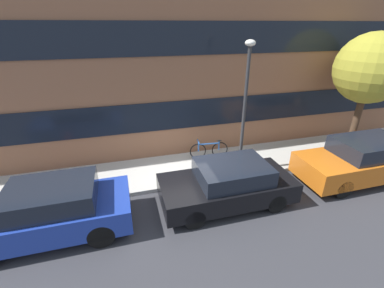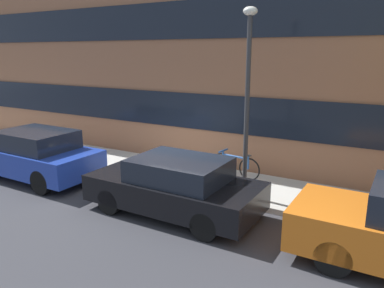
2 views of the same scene
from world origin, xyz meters
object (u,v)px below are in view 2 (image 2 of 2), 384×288
(parked_car_blue, at_px, (35,155))
(bicycle, at_px, (235,165))
(parked_car_black, at_px, (175,186))
(fire_hydrant, at_px, (69,149))
(lamp_post, at_px, (248,84))

(parked_car_blue, height_order, bicycle, parked_car_blue)
(parked_car_blue, xyz_separation_m, bicycle, (5.12, 2.63, -0.21))
(bicycle, bearing_deg, parked_car_black, 89.99)
(parked_car_blue, height_order, fire_hydrant, parked_car_blue)
(parked_car_black, relative_size, lamp_post, 0.89)
(parked_car_blue, bearing_deg, parked_car_black, -180.00)
(bicycle, bearing_deg, parked_car_blue, 33.87)
(parked_car_blue, distance_m, lamp_post, 6.43)
(parked_car_blue, relative_size, bicycle, 2.64)
(fire_hydrant, bearing_deg, bicycle, 12.06)
(fire_hydrant, relative_size, bicycle, 0.48)
(fire_hydrant, bearing_deg, lamp_post, -0.30)
(parked_car_blue, distance_m, parked_car_black, 4.81)
(lamp_post, bearing_deg, parked_car_blue, -166.23)
(fire_hydrant, xyz_separation_m, bicycle, (5.40, 1.15, 0.00))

